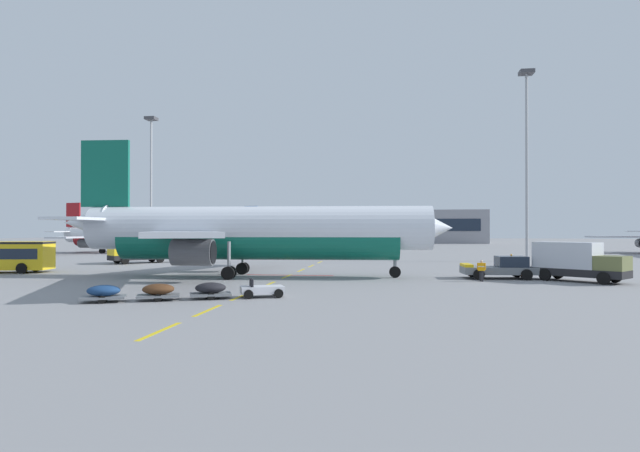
# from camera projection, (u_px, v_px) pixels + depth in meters

# --- Properties ---
(ground) EXTENTS (400.00, 400.00, 0.00)m
(ground) POSITION_uv_depth(u_px,v_px,m) (501.00, 265.00, 63.20)
(ground) COLOR gray
(apron_paint_markings) EXTENTS (8.00, 98.31, 0.01)m
(apron_paint_markings) POSITION_uv_depth(u_px,v_px,m) (316.00, 264.00, 64.27)
(apron_paint_markings) COLOR yellow
(apron_paint_markings) RESTS_ON ground
(airliner_foreground) EXTENTS (34.80, 34.57, 12.20)m
(airliner_foreground) POSITION_uv_depth(u_px,v_px,m) (252.00, 232.00, 46.86)
(airliner_foreground) COLOR silver
(airliner_foreground) RESTS_ON ground
(pushback_tug) EXTENTS (6.15, 3.47, 2.08)m
(pushback_tug) POSITION_uv_depth(u_px,v_px,m) (501.00, 268.00, 45.15)
(pushback_tug) COLOR slate
(pushback_tug) RESTS_ON ground
(airliner_far_center) EXTENTS (25.86, 25.20, 9.17)m
(airliner_far_center) POSITION_uv_depth(u_px,v_px,m) (115.00, 236.00, 95.35)
(airliner_far_center) COLOR white
(airliner_far_center) RESTS_ON ground
(airliner_far_right) EXTENTS (28.61, 27.95, 10.10)m
(airliner_far_right) POSITION_uv_depth(u_px,v_px,m) (291.00, 233.00, 129.95)
(airliner_far_right) COLOR silver
(airliner_far_right) RESTS_ON ground
(catering_truck) EXTENTS (6.33, 6.91, 3.14)m
(catering_truck) POSITION_uv_depth(u_px,v_px,m) (141.00, 250.00, 66.18)
(catering_truck) COLOR black
(catering_truck) RESTS_ON ground
(fuel_service_truck) EXTENTS (6.92, 6.32, 3.14)m
(fuel_service_truck) POSITION_uv_depth(u_px,v_px,m) (576.00, 261.00, 42.67)
(fuel_service_truck) COLOR black
(fuel_service_truck) RESTS_ON ground
(baggage_train) EXTENTS (11.28, 5.78, 1.14)m
(baggage_train) POSITION_uv_depth(u_px,v_px,m) (185.00, 291.00, 31.54)
(baggage_train) COLOR silver
(baggage_train) RESTS_ON ground
(ground_crew_worker) EXTENTS (0.64, 0.37, 1.72)m
(ground_crew_worker) POSITION_uv_depth(u_px,v_px,m) (481.00, 269.00, 42.59)
(ground_crew_worker) COLOR #232328
(ground_crew_worker) RESTS_ON ground
(apron_light_mast_near) EXTENTS (1.80, 1.80, 23.38)m
(apron_light_mast_near) POSITION_uv_depth(u_px,v_px,m) (151.00, 168.00, 90.78)
(apron_light_mast_near) COLOR slate
(apron_light_mast_near) RESTS_ON ground
(apron_light_mast_far) EXTENTS (1.80, 1.80, 25.17)m
(apron_light_mast_far) POSITION_uv_depth(u_px,v_px,m) (527.00, 143.00, 70.12)
(apron_light_mast_far) COLOR slate
(apron_light_mast_far) RESTS_ON ground
(terminal_satellite) EXTENTS (64.21, 25.68, 11.78)m
(terminal_satellite) POSITION_uv_depth(u_px,v_px,m) (382.00, 227.00, 174.13)
(terminal_satellite) COLOR gray
(terminal_satellite) RESTS_ON ground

